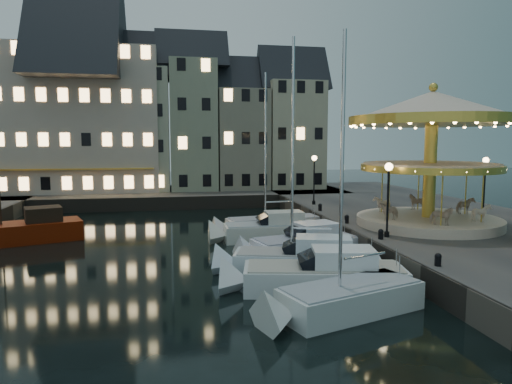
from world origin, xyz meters
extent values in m
plane|color=black|center=(0.00, 0.00, 0.00)|extent=(160.00, 160.00, 0.00)
cube|color=#474442|center=(14.00, 6.00, 0.65)|extent=(16.00, 56.00, 1.30)
cube|color=#474442|center=(-8.00, 28.00, 0.65)|extent=(44.00, 12.00, 1.30)
cube|color=#47423A|center=(6.00, 6.00, 0.65)|extent=(0.15, 44.00, 1.30)
cube|color=#47423A|center=(-6.00, 22.00, 0.65)|extent=(48.00, 0.15, 1.30)
cylinder|color=black|center=(7.20, 1.00, 1.45)|extent=(0.28, 0.28, 0.30)
cylinder|color=black|center=(7.20, 1.00, 3.20)|extent=(0.12, 0.12, 3.80)
sphere|color=#FFD18C|center=(7.20, 1.00, 5.25)|extent=(0.44, 0.44, 0.44)
cylinder|color=black|center=(7.20, 14.50, 1.45)|extent=(0.28, 0.28, 0.30)
cylinder|color=black|center=(7.20, 14.50, 3.20)|extent=(0.12, 0.12, 3.80)
sphere|color=#FFD18C|center=(7.20, 14.50, 5.25)|extent=(0.44, 0.44, 0.44)
cylinder|color=black|center=(18.50, 8.00, 1.45)|extent=(0.28, 0.28, 0.30)
cylinder|color=black|center=(18.50, 8.00, 3.20)|extent=(0.12, 0.12, 3.80)
sphere|color=#FFD18C|center=(18.50, 8.00, 5.25)|extent=(0.44, 0.44, 0.44)
cylinder|color=black|center=(6.60, -5.00, 1.50)|extent=(0.28, 0.28, 0.40)
sphere|color=black|center=(6.60, -5.00, 1.72)|extent=(0.30, 0.30, 0.30)
cylinder|color=black|center=(6.60, 0.50, 1.50)|extent=(0.28, 0.28, 0.40)
sphere|color=black|center=(6.60, 0.50, 1.72)|extent=(0.30, 0.30, 0.30)
cylinder|color=black|center=(6.60, 5.50, 1.50)|extent=(0.28, 0.28, 0.40)
sphere|color=black|center=(6.60, 5.50, 1.72)|extent=(0.30, 0.30, 0.30)
cylinder|color=black|center=(6.60, 11.00, 1.50)|extent=(0.28, 0.28, 0.40)
sphere|color=black|center=(6.60, 11.00, 1.72)|extent=(0.30, 0.30, 0.30)
cube|color=gray|center=(-19.50, 30.00, 6.80)|extent=(5.00, 8.00, 11.00)
cube|color=slate|center=(-14.05, 30.00, 7.30)|extent=(5.60, 8.00, 12.00)
cube|color=#A7A98E|center=(-8.00, 30.00, 7.80)|extent=(6.20, 8.00, 13.00)
cube|color=gray|center=(-2.25, 30.00, 8.30)|extent=(5.00, 8.00, 14.00)
cube|color=gray|center=(3.20, 30.00, 6.80)|extent=(5.60, 8.00, 11.00)
cube|color=#ABA488|center=(9.25, 30.00, 7.30)|extent=(6.20, 8.00, 12.00)
cube|color=beige|center=(-14.00, 30.00, 8.80)|extent=(16.00, 9.00, 15.00)
cube|color=silver|center=(2.13, -6.28, 0.45)|extent=(6.12, 3.89, 1.30)
cube|color=gray|center=(2.13, -6.28, 1.12)|extent=(5.79, 3.64, 0.10)
cylinder|color=silver|center=(1.59, -6.46, 6.11)|extent=(0.14, 0.14, 10.01)
cube|color=silver|center=(1.94, -3.61, 0.45)|extent=(7.41, 3.73, 1.30)
cube|color=gray|center=(1.94, -3.61, 1.12)|extent=(7.03, 3.47, 0.10)
cube|color=silver|center=(2.78, -3.78, 1.55)|extent=(2.99, 2.27, 0.80)
cube|color=black|center=(1.39, -3.50, 1.45)|extent=(1.50, 1.86, 0.95)
cube|color=silver|center=(1.89, -1.01, 0.45)|extent=(7.42, 4.04, 1.30)
cube|color=gray|center=(1.89, -1.01, 1.12)|extent=(7.03, 3.77, 0.10)
cube|color=silver|center=(2.71, -1.25, 1.55)|extent=(3.04, 2.28, 0.80)
cube|color=black|center=(1.34, -0.85, 1.45)|extent=(1.57, 1.75, 0.95)
cylinder|color=silver|center=(1.21, -0.81, 5.89)|extent=(0.14, 0.14, 9.58)
cube|color=silver|center=(2.87, 2.43, 0.45)|extent=(6.43, 3.69, 1.30)
cube|color=gray|center=(2.87, 2.43, 1.12)|extent=(6.09, 3.44, 0.10)
cube|color=silver|center=(3.57, 2.60, 1.55)|extent=(2.65, 2.24, 0.80)
cube|color=black|center=(2.40, 2.31, 1.45)|extent=(1.41, 1.83, 0.88)
cube|color=silver|center=(1.98, 7.08, 0.45)|extent=(6.51, 2.22, 1.30)
cube|color=gray|center=(1.98, 7.08, 1.12)|extent=(6.19, 2.04, 0.10)
cube|color=silver|center=(2.76, 7.08, 1.55)|extent=(2.48, 1.64, 0.80)
cube|color=black|center=(1.46, 7.09, 1.45)|extent=(1.13, 1.52, 0.91)
cube|color=silver|center=(2.62, 9.53, 0.45)|extent=(7.06, 2.88, 1.30)
cube|color=gray|center=(2.62, 9.53, 1.12)|extent=(6.70, 2.67, 0.10)
cylinder|color=silver|center=(1.94, 9.44, 5.72)|extent=(0.14, 0.14, 9.24)
cube|color=#6B1602|center=(-14.63, 9.41, 0.55)|extent=(8.09, 5.06, 1.50)
cube|color=black|center=(-13.21, 9.92, 1.75)|extent=(2.73, 2.48, 1.02)
cylinder|color=beige|center=(11.42, 3.84, 1.58)|extent=(8.90, 8.90, 0.56)
cylinder|color=gold|center=(11.42, 3.84, 5.31)|extent=(0.78, 0.78, 6.90)
cylinder|color=beige|center=(11.42, 3.84, 5.19)|extent=(8.23, 8.23, 0.20)
cylinder|color=gold|center=(11.42, 3.84, 4.99)|extent=(8.55, 8.55, 0.39)
cone|color=beige|center=(11.42, 3.84, 8.87)|extent=(10.24, 10.24, 1.78)
cylinder|color=gold|center=(11.42, 3.84, 7.92)|extent=(10.24, 10.24, 0.56)
sphere|color=gold|center=(11.42, 3.84, 9.98)|extent=(0.56, 0.56, 0.56)
imported|color=beige|center=(14.40, 4.76, 2.41)|extent=(1.86, 1.34, 1.11)
camera|label=1|loc=(-4.59, -22.47, 6.65)|focal=32.00mm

